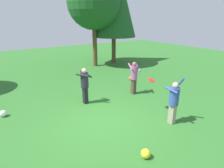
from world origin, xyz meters
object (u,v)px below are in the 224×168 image
object	(u,v)px
person_catcher	(134,75)
person_thrower	(174,99)
person_bystander	(85,83)
ball_yellow	(146,154)
ball_white	(3,113)
frisbee	(152,80)
ball_orange	(131,78)
tree_right	(94,3)

from	to	relation	value
person_catcher	person_thrower	bearing A→B (deg)	6.98
person_bystander	ball_yellow	size ratio (longest dim) A/B	5.99
ball_white	frisbee	bearing A→B (deg)	-28.85
person_thrower	person_bystander	bearing A→B (deg)	30.21
person_catcher	person_bystander	bearing A→B (deg)	-77.61
ball_orange	tree_right	world-z (taller)	tree_right
ball_white	tree_right	xyz separation A→B (m)	(7.08, 5.32, 4.58)
person_thrower	ball_yellow	bearing A→B (deg)	112.88
ball_yellow	frisbee	bearing A→B (deg)	43.61
person_bystander	person_catcher	bearing A→B (deg)	41.65
ball_white	ball_orange	bearing A→B (deg)	6.70
person_bystander	tree_right	distance (m)	8.03
person_catcher	frisbee	bearing A→B (deg)	-0.00
person_bystander	ball_yellow	distance (m)	4.25
person_thrower	person_catcher	size ratio (longest dim) A/B	1.06
person_bystander	ball_orange	xyz separation A→B (m)	(3.86, 1.50, -0.84)
tree_right	person_catcher	bearing A→B (deg)	-101.56
person_thrower	ball_white	size ratio (longest dim) A/B	6.64
person_thrower	person_bystander	xyz separation A→B (m)	(-1.87, 3.32, 0.02)
person_catcher	ball_white	size ratio (longest dim) A/B	6.28
frisbee	ball_orange	size ratio (longest dim) A/B	1.31
person_catcher	ball_orange	size ratio (longest dim) A/B	6.53
person_bystander	ball_white	bearing A→B (deg)	-142.68
person_catcher	ball_orange	xyz separation A→B (m)	(1.32, 1.82, -0.86)
person_bystander	tree_right	world-z (taller)	tree_right
person_bystander	ball_yellow	bearing A→B (deg)	-44.06
person_thrower	frisbee	xyz separation A→B (m)	(0.02, 1.16, 0.41)
frisbee	ball_orange	xyz separation A→B (m)	(1.97, 3.66, -1.22)
person_thrower	tree_right	xyz separation A→B (m)	(1.96, 9.31, 3.77)
ball_orange	ball_yellow	world-z (taller)	ball_yellow
person_catcher	person_bystander	size ratio (longest dim) A/B	1.01
person_bystander	ball_yellow	xyz separation A→B (m)	(-0.22, -4.17, -0.83)
person_thrower	person_catcher	xyz separation A→B (m)	(0.67, 3.00, 0.04)
person_catcher	ball_orange	distance (m)	2.41
frisbee	tree_right	distance (m)	9.03
person_thrower	person_catcher	bearing A→B (deg)	-11.83
frisbee	ball_white	world-z (taller)	frisbee
ball_white	person_catcher	bearing A→B (deg)	-9.69
person_catcher	tree_right	bearing A→B (deg)	-171.92
ball_white	ball_orange	distance (m)	7.16
person_bystander	frisbee	size ratio (longest dim) A/B	4.91
frisbee	ball_yellow	distance (m)	3.15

